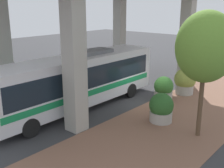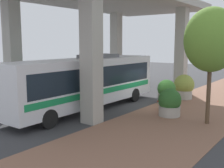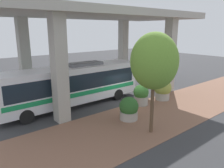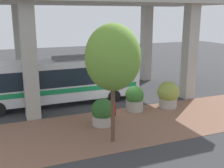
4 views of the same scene
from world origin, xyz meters
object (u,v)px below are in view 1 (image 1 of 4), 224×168
(street_tree_near, at_px, (206,47))
(planter_back, at_px, (163,90))
(planter_front, at_px, (161,108))
(bus, at_px, (77,79))
(planter_middle, at_px, (185,81))
(fire_hydrant, at_px, (155,103))

(street_tree_near, bearing_deg, planter_back, -39.38)
(planter_front, bearing_deg, bus, 17.81)
(planter_back, xyz_separation_m, street_tree_near, (-3.97, 3.26, 3.61))
(bus, relative_size, street_tree_near, 1.98)
(planter_middle, bearing_deg, fire_hydrant, 93.07)
(planter_middle, bearing_deg, planter_back, 84.20)
(street_tree_near, bearing_deg, planter_middle, -57.55)
(bus, height_order, fire_hydrant, bus)
(fire_hydrant, relative_size, planter_back, 0.58)
(planter_front, distance_m, planter_middle, 5.70)
(bus, distance_m, planter_middle, 8.12)
(fire_hydrant, height_order, street_tree_near, street_tree_near)
(fire_hydrant, bearing_deg, street_tree_near, 156.46)
(bus, height_order, street_tree_near, street_tree_near)
(planter_front, height_order, planter_middle, planter_middle)
(bus, relative_size, fire_hydrant, 11.95)
(planter_back, relative_size, street_tree_near, 0.29)
(fire_hydrant, height_order, planter_middle, planter_middle)
(fire_hydrant, relative_size, street_tree_near, 0.17)
(bus, xyz_separation_m, street_tree_near, (-7.40, -1.33, 2.54))
(bus, bearing_deg, planter_back, -126.82)
(planter_middle, relative_size, planter_back, 1.09)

